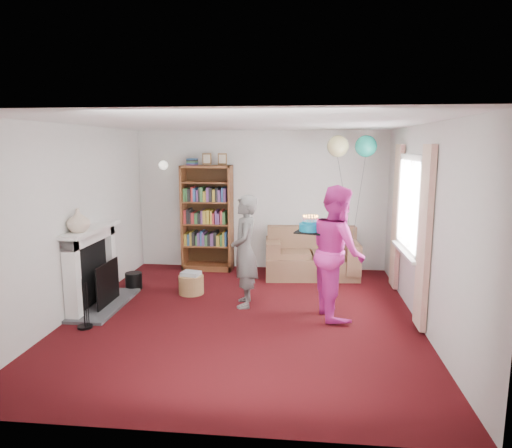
# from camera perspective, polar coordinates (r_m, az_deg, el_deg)

# --- Properties ---
(ground) EXTENTS (5.00, 5.00, 0.00)m
(ground) POSITION_cam_1_polar(r_m,az_deg,el_deg) (6.15, -1.64, -11.49)
(ground) COLOR #32070C
(ground) RESTS_ON ground
(wall_back) EXTENTS (4.50, 0.02, 2.50)m
(wall_back) POSITION_cam_1_polar(r_m,az_deg,el_deg) (8.28, 0.62, 2.99)
(wall_back) COLOR silver
(wall_back) RESTS_ON ground
(wall_left) EXTENTS (0.02, 5.00, 2.50)m
(wall_left) POSITION_cam_1_polar(r_m,az_deg,el_deg) (6.51, -21.82, 0.41)
(wall_left) COLOR silver
(wall_left) RESTS_ON ground
(wall_right) EXTENTS (0.02, 5.00, 2.50)m
(wall_right) POSITION_cam_1_polar(r_m,az_deg,el_deg) (5.95, 20.40, -0.33)
(wall_right) COLOR silver
(wall_right) RESTS_ON ground
(ceiling) EXTENTS (4.50, 5.00, 0.01)m
(ceiling) POSITION_cam_1_polar(r_m,az_deg,el_deg) (5.74, -1.76, 12.51)
(ceiling) COLOR white
(ceiling) RESTS_ON wall_back
(fireplace) EXTENTS (0.55, 1.80, 1.12)m
(fireplace) POSITION_cam_1_polar(r_m,az_deg,el_deg) (6.75, -19.37, -5.54)
(fireplace) COLOR #3F3F42
(fireplace) RESTS_ON ground
(window_bay) EXTENTS (0.14, 2.02, 2.20)m
(window_bay) POSITION_cam_1_polar(r_m,az_deg,el_deg) (6.52, 18.63, 0.20)
(window_bay) COLOR white
(window_bay) RESTS_ON ground
(wall_sconce) EXTENTS (0.16, 0.23, 0.16)m
(wall_sconce) POSITION_cam_1_polar(r_m,az_deg,el_deg) (8.43, -11.49, 7.22)
(wall_sconce) COLOR gold
(wall_sconce) RESTS_ON ground
(bookcase) EXTENTS (0.89, 0.42, 2.10)m
(bookcase) POSITION_cam_1_polar(r_m,az_deg,el_deg) (8.27, -6.06, 0.66)
(bookcase) COLOR #472B14
(bookcase) RESTS_ON ground
(sofa) EXTENTS (1.56, 0.83, 0.83)m
(sofa) POSITION_cam_1_polar(r_m,az_deg,el_deg) (7.98, 6.92, -4.17)
(sofa) COLOR brown
(sofa) RESTS_ON ground
(wicker_basket) EXTENTS (0.38, 0.38, 0.35)m
(wicker_basket) POSITION_cam_1_polar(r_m,az_deg,el_deg) (7.07, -8.10, -7.39)
(wicker_basket) COLOR #A1754B
(wicker_basket) RESTS_ON ground
(person_striped) EXTENTS (0.45, 0.61, 1.57)m
(person_striped) POSITION_cam_1_polar(r_m,az_deg,el_deg) (6.34, -1.42, -3.42)
(person_striped) COLOR black
(person_striped) RESTS_ON ground
(person_magenta) EXTENTS (0.83, 0.97, 1.74)m
(person_magenta) POSITION_cam_1_polar(r_m,az_deg,el_deg) (6.04, 10.12, -3.41)
(person_magenta) COLOR #D42A98
(person_magenta) RESTS_ON ground
(birthday_cake) EXTENTS (0.35, 0.35, 0.22)m
(birthday_cake) POSITION_cam_1_polar(r_m,az_deg,el_deg) (6.04, 6.81, -0.41)
(birthday_cake) COLOR black
(birthday_cake) RESTS_ON ground
(balloons) EXTENTS (0.79, 0.35, 1.75)m
(balloons) POSITION_cam_1_polar(r_m,az_deg,el_deg) (7.53, 11.90, 9.50)
(balloons) COLOR #3F3F3F
(balloons) RESTS_ON ground
(mantel_vase) EXTENTS (0.31, 0.31, 0.31)m
(mantel_vase) POSITION_cam_1_polar(r_m,az_deg,el_deg) (6.31, -21.34, 0.42)
(mantel_vase) COLOR beige
(mantel_vase) RESTS_ON fireplace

